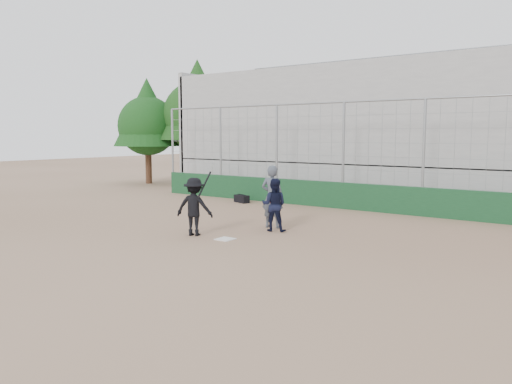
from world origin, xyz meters
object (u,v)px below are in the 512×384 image
Objects in this scene: batter_at_plate at (194,207)px; umpire at (272,200)px; equipment_bag at (242,199)px; catcher_crouched at (274,213)px.

umpire is at bearing 63.77° from batter_at_plate.
batter_at_plate reaches higher than equipment_bag.
equipment_bag is (-3.08, 6.16, -0.65)m from batter_at_plate.
catcher_crouched is at bearing 116.92° from umpire.
equipment_bag is (-4.54, 4.38, -0.37)m from catcher_crouched.
batter_at_plate is 1.05× the size of umpire.
umpire is (-0.36, 0.45, 0.33)m from catcher_crouched.
catcher_crouched reaches higher than equipment_bag.
equipment_bag is (-4.18, 3.93, -0.69)m from umpire.
batter_at_plate is 2.26× the size of equipment_bag.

